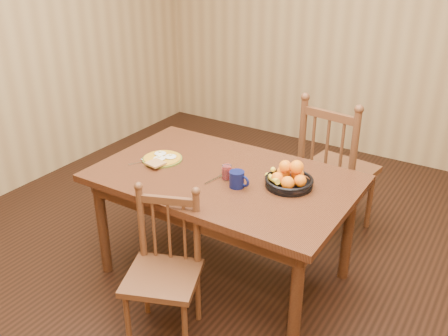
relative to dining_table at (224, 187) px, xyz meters
The scene contains 10 objects.
room 0.68m from the dining_table, ahead, with size 4.52×5.02×2.72m.
dining_table is the anchor object (origin of this frame).
chair_far 0.99m from the dining_table, 65.45° to the left, with size 0.55×0.53×1.08m.
chair_near 0.67m from the dining_table, 89.99° to the right, with size 0.50×0.49×0.87m.
breakfast_plate 0.47m from the dining_table, behind, with size 0.26×0.30×0.04m.
fork 0.11m from the dining_table, 101.76° to the right, with size 0.05×0.18×0.00m.
spoon 0.60m from the dining_table, 169.40° to the right, with size 0.07×0.15×0.01m.
coffee_mug 0.22m from the dining_table, 30.51° to the right, with size 0.13×0.09×0.10m.
juice_glass 0.14m from the dining_table, 39.17° to the right, with size 0.06×0.06×0.09m.
fruit_bowl 0.43m from the dining_table, 11.84° to the left, with size 0.29×0.29×0.17m.
Camera 1 is at (1.48, -2.34, 2.14)m, focal length 40.00 mm.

